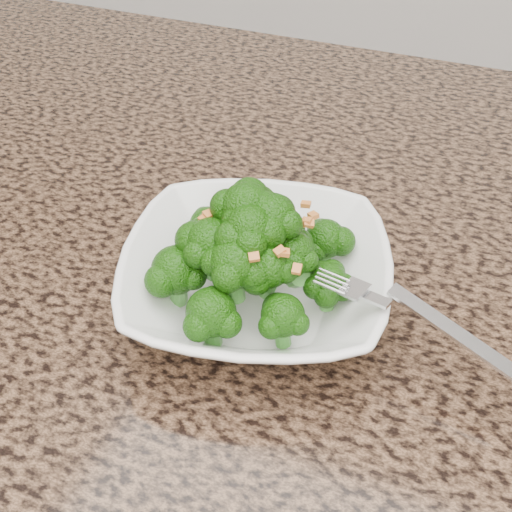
% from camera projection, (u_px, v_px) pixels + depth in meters
% --- Properties ---
extents(granite_counter, '(1.64, 1.04, 0.03)m').
position_uv_depth(granite_counter, '(246.00, 295.00, 0.56)').
color(granite_counter, brown).
rests_on(granite_counter, cabinet).
extents(bowl, '(0.26, 0.26, 0.05)m').
position_uv_depth(bowl, '(256.00, 278.00, 0.52)').
color(bowl, white).
rests_on(bowl, granite_counter).
extents(broccoli_pile, '(0.19, 0.19, 0.07)m').
position_uv_depth(broccoli_pile, '(256.00, 219.00, 0.48)').
color(broccoli_pile, '#195109').
rests_on(broccoli_pile, bowl).
extents(garlic_topping, '(0.11, 0.11, 0.01)m').
position_uv_depth(garlic_topping, '(256.00, 176.00, 0.45)').
color(garlic_topping, orange).
rests_on(garlic_topping, broccoli_pile).
extents(fork, '(0.17, 0.08, 0.01)m').
position_uv_depth(fork, '(382.00, 301.00, 0.45)').
color(fork, silver).
rests_on(fork, bowl).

